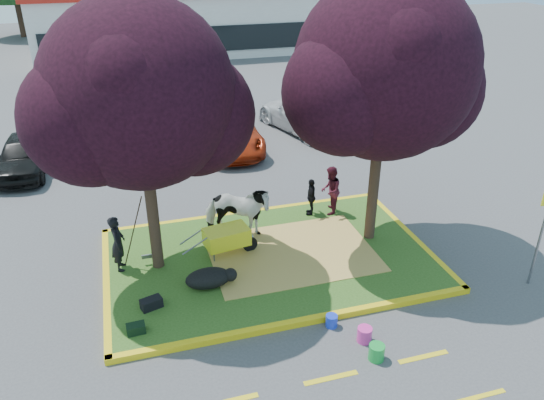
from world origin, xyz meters
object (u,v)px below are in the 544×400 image
object	(u,v)px
calf	(208,278)
bucket_blue	(332,321)
car_silver	(143,140)
car_black	(24,154)
bucket_pink	(364,335)
cow	(237,212)
wheelbarrow	(227,237)
bucket_green	(376,352)
handler	(118,243)

from	to	relation	value
calf	bucket_blue	xyz separation A→B (m)	(2.33, -1.97, -0.24)
car_silver	car_black	bearing A→B (deg)	-13.28
bucket_blue	car_silver	distance (m)	11.44
calf	bucket_pink	distance (m)	3.83
cow	wheelbarrow	size ratio (longest dim) A/B	0.91
calf	car_black	xyz separation A→B (m)	(-4.92, 8.79, 0.28)
wheelbarrow	bucket_green	xyz separation A→B (m)	(2.07, -4.39, -0.50)
bucket_green	bucket_pink	bearing A→B (deg)	90.35
bucket_pink	calf	bearing A→B (deg)	137.22
handler	bucket_green	xyz separation A→B (m)	(4.76, -4.52, -0.70)
cow	bucket_green	world-z (taller)	cow
bucket_blue	car_black	world-z (taller)	car_black
calf	handler	xyz separation A→B (m)	(-1.95, 1.38, 0.49)
bucket_pink	bucket_blue	bearing A→B (deg)	127.25
handler	wheelbarrow	world-z (taller)	handler
wheelbarrow	car_black	size ratio (longest dim) A/B	0.51
bucket_green	car_silver	distance (m)	12.70
calf	wheelbarrow	bearing A→B (deg)	78.61
calf	car_silver	world-z (taller)	car_silver
bucket_blue	car_silver	size ratio (longest dim) A/B	0.07
handler	bucket_pink	bearing A→B (deg)	-124.38
bucket_blue	cow	bearing A→B (deg)	106.09
cow	bucket_green	size ratio (longest dim) A/B	5.34
cow	handler	xyz separation A→B (m)	(-3.13, -0.64, -0.05)
bucket_blue	calf	bearing A→B (deg)	139.79
bucket_green	handler	bearing A→B (deg)	136.47
handler	wheelbarrow	distance (m)	2.69
car_black	bucket_green	bearing A→B (deg)	-52.68
bucket_blue	car_black	distance (m)	12.98
wheelbarrow	bucket_pink	bearing A→B (deg)	-71.25
wheelbarrow	car_silver	distance (m)	7.93
cow	car_black	world-z (taller)	cow
bucket_pink	car_silver	world-z (taller)	car_silver
handler	bucket_pink	xyz separation A→B (m)	(4.75, -3.97, -0.71)
calf	cow	bearing A→B (deg)	78.89
handler	car_silver	xyz separation A→B (m)	(1.12, 7.64, -0.21)
bucket_green	bucket_pink	size ratio (longest dim) A/B	1.03
calf	bucket_green	xyz separation A→B (m)	(2.81, -3.14, -0.21)
car_black	cow	bearing A→B (deg)	-43.59
calf	handler	bearing A→B (deg)	163.83
cow	car_silver	distance (m)	7.28
cow	bucket_pink	size ratio (longest dim) A/B	5.48
bucket_blue	handler	bearing A→B (deg)	141.97
cow	car_black	size ratio (longest dim) A/B	0.47
cow	car_silver	world-z (taller)	cow
calf	bucket_pink	bearing A→B (deg)	-23.71
cow	handler	size ratio (longest dim) A/B	1.27
calf	bucket_pink	size ratio (longest dim) A/B	3.23
calf	bucket_pink	world-z (taller)	calf
bucket_pink	bucket_blue	size ratio (longest dim) A/B	1.20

